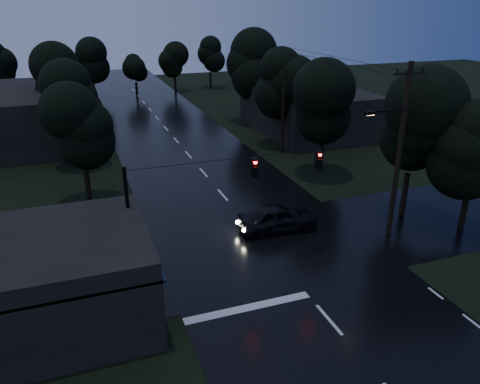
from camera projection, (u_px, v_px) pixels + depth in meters
main_road at (188, 155)px, 42.10m from camera, size 12.00×120.00×0.02m
cross_street at (266, 246)px, 26.45m from camera, size 60.00×9.00×0.02m
storefront at (3, 290)px, 18.99m from camera, size 12.15×7.00×4.00m
building_far_right at (308, 110)px, 49.17m from camera, size 10.00×14.00×4.40m
building_far_left at (22, 116)px, 45.43m from camera, size 10.00×16.00×5.00m
utility_pole_main at (398, 149)px, 25.93m from camera, size 3.50×0.30×10.00m
utility_pole_far at (283, 110)px, 41.51m from camera, size 2.00×0.30×7.50m
anchor_pole_left at (130, 227)px, 22.07m from camera, size 0.18×0.18×6.00m
span_signals at (286, 163)px, 23.76m from camera, size 15.00×0.37×1.12m
tree_corner_near at (415, 124)px, 28.20m from camera, size 4.48×4.48×9.44m
tree_corner_far at (477, 146)px, 26.51m from camera, size 3.92×3.92×8.26m
tree_left_a at (80, 128)px, 30.31m from camera, size 3.92×3.92×8.26m
tree_left_b at (67, 100)px, 36.94m from camera, size 4.20×4.20×8.85m
tree_left_c at (58, 77)px, 45.30m from camera, size 4.48×4.48×9.44m
tree_right_a at (325, 103)px, 35.86m from camera, size 4.20×4.20×8.85m
tree_right_b at (288, 82)px, 42.86m from camera, size 4.48×4.48×9.44m
tree_right_c at (254, 64)px, 51.60m from camera, size 4.76×4.76×10.03m
car at (278, 218)px, 28.07m from camera, size 4.90×2.16×1.64m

